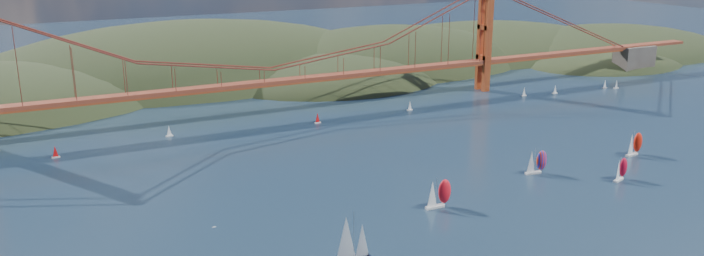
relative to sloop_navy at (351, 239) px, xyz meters
The scene contains 16 objects.
headlands 260.11m from the sloop_navy, 72.43° to the left, with size 725.00×225.00×96.00m.
bridge 154.60m from the sloop_navy, 78.02° to the left, with size 552.00×12.00×55.00m.
sloop_navy is the anchor object (origin of this frame).
racer_0 44.99m from the sloop_navy, 26.72° to the left, with size 8.68×3.47×10.04m.
racer_1 110.73m from the sloop_navy, ahead, with size 7.73×4.97×8.64m.
racer_2 139.66m from the sloop_navy, 12.65° to the left, with size 8.69×4.39×9.77m.
racer_rwb 93.93m from the sloop_navy, 19.37° to the left, with size 8.33×3.93×9.40m.
distant_boat_2 140.77m from the sloop_navy, 116.46° to the left, with size 3.00×2.00×4.70m.
distant_boat_3 136.63m from the sloop_navy, 97.55° to the left, with size 3.00×2.00×4.70m.
distant_boat_4 208.13m from the sloop_navy, 37.81° to the left, with size 3.00×2.00×4.70m.
distant_boat_5 221.24m from the sloop_navy, 34.27° to the left, with size 3.00×2.00×4.70m.
distant_boat_6 249.09m from the sloop_navy, 29.51° to the left, with size 3.00×2.00×4.70m.
distant_boat_7 251.80m from the sloop_navy, 28.27° to the left, with size 3.00×2.00×4.70m.
distant_boat_8 159.81m from the sloop_navy, 53.41° to the left, with size 3.00×2.00×4.70m.
distant_boat_9 135.03m from the sloop_navy, 70.01° to the left, with size 3.00×2.00×4.70m.
gull 40.79m from the sloop_navy, 167.92° to the right, with size 0.90×0.25×0.17m.
Camera 1 is at (-105.40, -114.48, 82.14)m, focal length 35.00 mm.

